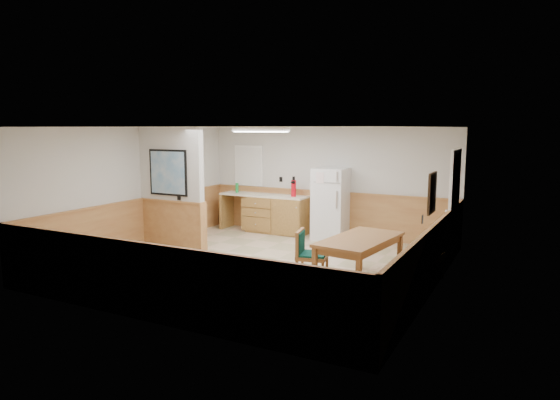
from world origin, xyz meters
The scene contains 20 objects.
ground centered at (0.00, 0.00, 0.00)m, with size 6.00×6.00×0.00m, color #C9AF90.
ceiling centered at (0.00, 0.00, 2.50)m, with size 6.00×6.00×0.02m, color white.
back_wall centered at (0.00, 3.00, 1.25)m, with size 6.00×0.02×2.50m, color silver.
right_wall centered at (3.00, 0.00, 1.25)m, with size 0.02×6.00×2.50m, color silver.
left_wall centered at (-3.00, 0.00, 1.25)m, with size 0.02×6.00×2.50m, color silver.
wainscot_back centered at (0.00, 2.98, 0.50)m, with size 6.00×0.04×1.00m, color #BC884B.
wainscot_right centered at (2.98, 0.00, 0.50)m, with size 0.04×6.00×1.00m, color #BC884B.
wainscot_left centered at (-2.98, 0.00, 0.50)m, with size 0.04×6.00×1.00m, color #BC884B.
partition_wall centered at (-2.25, 0.19, 1.23)m, with size 1.50×0.20×2.50m.
kitchen_counter centered at (-1.21, 2.68, 0.46)m, with size 2.20×0.61×1.00m.
exterior_door centered at (2.96, 1.90, 1.05)m, with size 0.07×1.02×2.15m.
kitchen_window centered at (-2.10, 2.98, 1.55)m, with size 0.80×0.04×1.00m.
wall_painting centered at (2.97, -0.30, 1.55)m, with size 0.04×0.50×0.60m.
fluorescent_fixture centered at (-0.80, 1.30, 2.45)m, with size 1.20×0.30×0.09m.
refrigerator centered at (0.24, 2.63, 0.80)m, with size 0.73×0.73×1.60m.
dining_table centered at (1.86, -0.19, 0.66)m, with size 1.06×1.80×0.75m.
dining_bench centered at (2.80, -0.10, 0.35)m, with size 0.48×1.76×0.45m.
dining_chair centered at (1.07, -0.49, 0.49)m, with size 0.74×0.58×0.85m.
fire_extinguisher centered at (-0.70, 2.67, 1.11)m, with size 0.15×0.15×0.47m.
soap_bottle centered at (-2.25, 2.66, 1.02)m, with size 0.08×0.08×0.24m, color green.
Camera 1 is at (4.31, -7.68, 2.49)m, focal length 32.00 mm.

